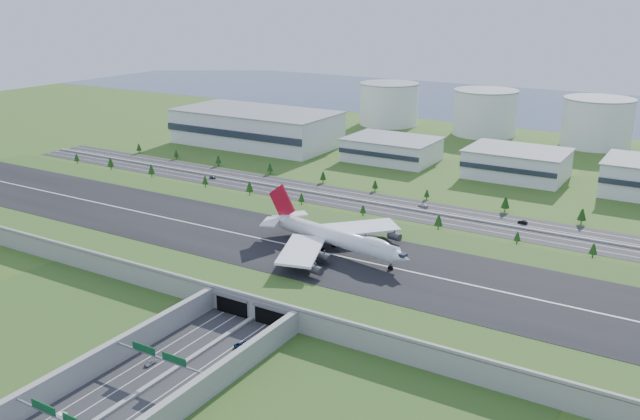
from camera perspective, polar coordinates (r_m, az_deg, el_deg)
The scene contains 21 objects.
ground at distance 278.73m, azimuth 0.41°, elevation -5.20°, with size 1200.00×1200.00×0.00m, color #2A4E18.
airfield_deck at distance 277.08m, azimuth 0.41°, elevation -4.42°, with size 520.00×100.00×9.20m.
underpass_road at distance 207.27m, azimuth -14.18°, elevation -13.40°, with size 38.80×120.40×8.00m.
sign_gantry_near at distance 208.11m, azimuth -13.39°, elevation -12.07°, with size 38.70×0.70×9.80m.
sign_gantry_far at distance 189.06m, azimuth -21.05°, elevation -16.18°, with size 38.70×0.70×9.80m.
north_expressway at distance 358.65m, azimuth 8.19°, elevation -0.06°, with size 560.00×36.00×0.12m, color #28282B.
tree_row at distance 354.06m, azimuth 9.50°, elevation 0.41°, with size 498.92×48.61×8.41m.
hangar_west at distance 514.20m, azimuth -5.38°, elevation 6.91°, with size 120.00×60.00×25.00m, color white.
hangar_mid_a at distance 464.08m, azimuth 6.07°, elevation 5.08°, with size 58.00×42.00×15.00m, color white.
hangar_mid_b at distance 435.83m, azimuth 16.24°, elevation 3.76°, with size 58.00×42.00×17.00m, color white.
fuel_tank_a at distance 594.06m, azimuth 5.82°, elevation 8.86°, with size 50.00×50.00×35.00m, color white.
fuel_tank_b at distance 563.46m, azimuth 13.71°, elevation 7.96°, with size 50.00×50.00×35.00m, color white.
fuel_tank_c at distance 544.52m, azimuth 22.29°, elevation 6.81°, with size 50.00×50.00×35.00m, color white.
bay_water at distance 721.06m, azimuth 20.50°, elevation 8.00°, with size 1200.00×260.00×0.06m, color #344A64.
boeing_747 at distance 274.96m, azimuth 1.27°, elevation -2.28°, with size 74.33×69.60×23.20m.
car_0 at distance 219.15m, azimuth -14.09°, elevation -12.34°, with size 1.71×4.24×1.45m, color #B5B5BA.
car_1 at distance 201.08m, azimuth -21.18°, elevation -16.03°, with size 1.79×5.14×1.69m, color white.
car_2 at distance 223.94m, azimuth -6.61°, elevation -11.19°, with size 2.41×5.24×1.46m, color #0C1D3D.
car_4 at distance 421.90m, azimuth -9.03°, elevation 2.74°, with size 1.86×4.62×1.58m, color #4D4C51.
car_5 at distance 349.38m, azimuth 16.70°, elevation -0.98°, with size 1.71×4.89×1.61m, color black.
car_7 at distance 365.19m, azimuth 8.69°, elevation 0.39°, with size 2.36×5.80×1.68m, color silver.
Camera 1 is at (130.90, -220.66, 108.92)m, focal length 38.00 mm.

